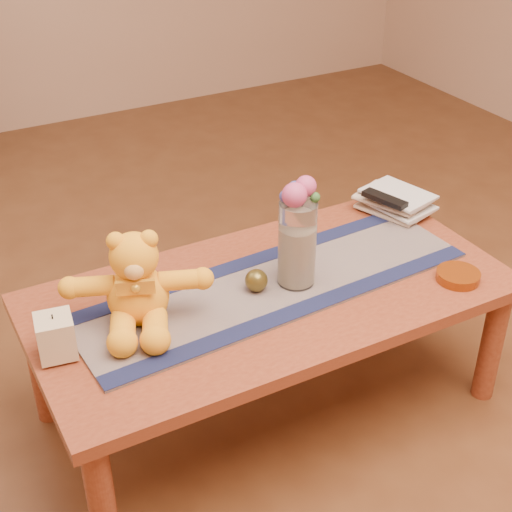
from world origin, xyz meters
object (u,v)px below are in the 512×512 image
book_bottom (380,217)px  tv_remote (385,199)px  glass_vase (297,244)px  amber_dish (458,276)px  teddy_bear (136,278)px  pillar_candle (56,336)px  bronze_ball (256,280)px

book_bottom → tv_remote: bearing=-93.0°
glass_vase → amber_dish: bearing=-26.1°
teddy_bear → amber_dish: (0.90, -0.27, -0.12)m
book_bottom → amber_dish: size_ratio=1.72×
pillar_candle → book_bottom: bearing=9.2°
bronze_ball → amber_dish: (0.56, -0.23, -0.03)m
pillar_candle → book_bottom: (1.16, 0.19, -0.05)m
glass_vase → bronze_ball: (-0.12, 0.02, -0.10)m
glass_vase → teddy_bear: bearing=173.6°
bronze_ball → amber_dish: bronze_ball is taller
glass_vase → book_bottom: 0.51m
teddy_bear → bronze_ball: size_ratio=5.70×
tv_remote → bronze_ball: bearing=179.0°
pillar_candle → bronze_ball: pillar_candle is taller
bronze_ball → tv_remote: 0.60m
teddy_bear → amber_dish: teddy_bear is taller
bronze_ball → tv_remote: bearing=16.2°
pillar_candle → glass_vase: glass_vase is taller
book_bottom → tv_remote: tv_remote is taller
book_bottom → amber_dish: amber_dish is taller
glass_vase → amber_dish: 0.50m
teddy_bear → glass_vase: 0.47m
tv_remote → pillar_candle: bearing=171.5°
pillar_candle → glass_vase: (0.71, -0.01, 0.07)m
pillar_candle → tv_remote: (1.16, 0.18, 0.02)m
glass_vase → tv_remote: 0.49m
teddy_bear → pillar_candle: 0.26m
teddy_bear → glass_vase: bearing=14.9°
teddy_bear → book_bottom: (0.92, 0.14, -0.13)m
glass_vase → bronze_ball: 0.16m
amber_dish → bronze_ball: bearing=157.6°
bronze_ball → book_bottom: bearing=17.2°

